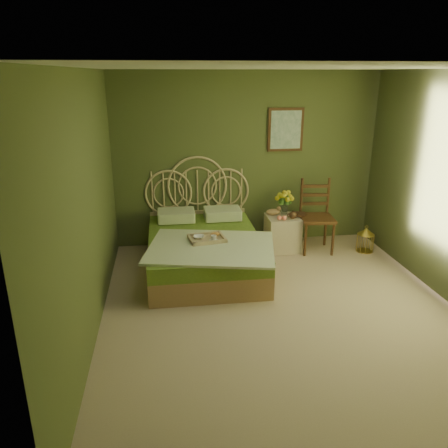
{
  "coord_description": "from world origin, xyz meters",
  "views": [
    {
      "loc": [
        -1.24,
        -4.21,
        2.55
      ],
      "look_at": [
        -0.52,
        1.0,
        0.73
      ],
      "focal_mm": 35.0,
      "sensor_mm": 36.0,
      "label": 1
    }
  ],
  "objects": [
    {
      "name": "birdcage",
      "position": [
        1.7,
        1.55,
        0.18
      ],
      "size": [
        0.24,
        0.24,
        0.37
      ],
      "rotation": [
        0.0,
        0.0,
        -0.19
      ],
      "color": "gold",
      "rests_on": "floor"
    },
    {
      "name": "bed",
      "position": [
        -0.76,
        1.29,
        0.3
      ],
      "size": [
        1.75,
        2.21,
        1.37
      ],
      "color": "#A57852",
      "rests_on": "floor"
    },
    {
      "name": "book_lower",
      "position": [
        0.66,
        1.82,
        0.53
      ],
      "size": [
        0.24,
        0.26,
        0.02
      ],
      "primitive_type": "imported",
      "rotation": [
        0.0,
        0.0,
        0.46
      ],
      "color": "#381E0F",
      "rests_on": "nightstand"
    },
    {
      "name": "wall_art",
      "position": [
        0.58,
        2.22,
        1.75
      ],
      "size": [
        0.54,
        0.04,
        0.64
      ],
      "color": "#3D2410",
      "rests_on": "wall_back"
    },
    {
      "name": "wall_left",
      "position": [
        -2.0,
        0.0,
        1.3
      ],
      "size": [
        0.0,
        4.5,
        4.5
      ],
      "primitive_type": "plane",
      "rotation": [
        1.57,
        0.0,
        1.57
      ],
      "color": "#4C562D",
      "rests_on": "floor"
    },
    {
      "name": "nightstand",
      "position": [
        0.49,
        1.81,
        0.35
      ],
      "size": [
        0.48,
        0.48,
        0.95
      ],
      "color": "beige",
      "rests_on": "floor"
    },
    {
      "name": "chair",
      "position": [
        0.97,
        1.78,
        0.6
      ],
      "size": [
        0.52,
        0.52,
        1.08
      ],
      "rotation": [
        0.0,
        0.0,
        -0.09
      ],
      "color": "#3D2410",
      "rests_on": "floor"
    },
    {
      "name": "coffee_cup",
      "position": [
        -0.66,
        0.95,
        0.56
      ],
      "size": [
        0.08,
        0.08,
        0.07
      ],
      "primitive_type": "imported",
      "rotation": [
        0.0,
        0.0,
        -0.13
      ],
      "color": "white",
      "rests_on": "bed"
    },
    {
      "name": "ceiling",
      "position": [
        0.0,
        0.0,
        2.6
      ],
      "size": [
        4.5,
        4.5,
        0.0
      ],
      "primitive_type": "plane",
      "rotation": [
        3.14,
        0.0,
        0.0
      ],
      "color": "silver",
      "rests_on": "wall_back"
    },
    {
      "name": "book_upper",
      "position": [
        0.66,
        1.82,
        0.55
      ],
      "size": [
        0.22,
        0.25,
        0.02
      ],
      "primitive_type": "imported",
      "rotation": [
        0.0,
        0.0,
        -0.3
      ],
      "color": "#472819",
      "rests_on": "nightstand"
    },
    {
      "name": "floor",
      "position": [
        0.0,
        0.0,
        0.0
      ],
      "size": [
        4.5,
        4.5,
        0.0
      ],
      "primitive_type": "plane",
      "color": "tan",
      "rests_on": "ground"
    },
    {
      "name": "cereal_bowl",
      "position": [
        -0.84,
        1.06,
        0.55
      ],
      "size": [
        0.16,
        0.16,
        0.03
      ],
      "primitive_type": "imported",
      "rotation": [
        0.0,
        0.0,
        -0.13
      ],
      "color": "white",
      "rests_on": "bed"
    },
    {
      "name": "wall_back",
      "position": [
        0.0,
        2.25,
        1.3
      ],
      "size": [
        4.0,
        0.0,
        4.0
      ],
      "primitive_type": "plane",
      "rotation": [
        1.57,
        0.0,
        0.0
      ],
      "color": "#4C562D",
      "rests_on": "floor"
    }
  ]
}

